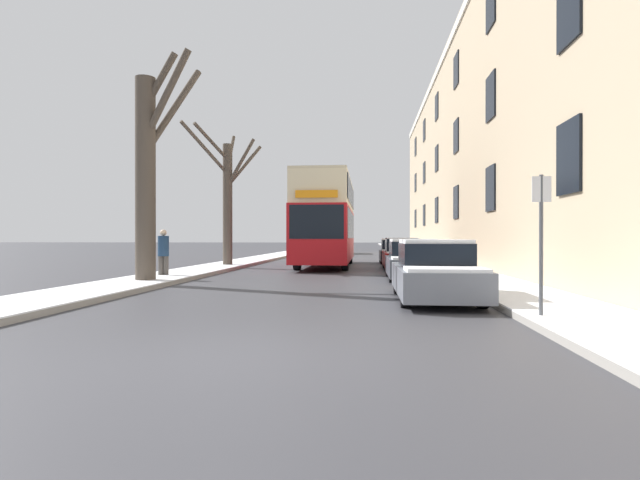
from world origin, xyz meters
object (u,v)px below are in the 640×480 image
(bare_tree_left_0, at_px, (148,170))
(parked_car_2, at_px, (401,255))
(street_sign_post, at_px, (541,239))
(parked_car_1, at_px, (412,261))
(pedestrian_left_sidewalk, at_px, (163,252))
(parked_car_3, at_px, (394,252))
(oncoming_van, at_px, (334,240))
(double_decker_bus, at_px, (327,217))
(bare_tree_left_1, at_px, (227,195))
(parked_car_0, at_px, (435,272))

(bare_tree_left_0, height_order, parked_car_2, bare_tree_left_0)
(bare_tree_left_0, xyz_separation_m, street_sign_post, (9.94, -6.46, -2.19))
(bare_tree_left_0, height_order, parked_car_1, bare_tree_left_0)
(pedestrian_left_sidewalk, relative_size, street_sign_post, 0.70)
(parked_car_3, height_order, oncoming_van, oncoming_van)
(bare_tree_left_0, distance_m, parked_car_3, 17.04)
(parked_car_1, bearing_deg, pedestrian_left_sidewalk, -174.96)
(bare_tree_left_0, relative_size, street_sign_post, 2.86)
(double_decker_bus, height_order, oncoming_van, double_decker_bus)
(bare_tree_left_1, height_order, parked_car_1, bare_tree_left_1)
(parked_car_3, bearing_deg, oncoming_van, 104.81)
(bare_tree_left_1, height_order, oncoming_van, bare_tree_left_1)
(bare_tree_left_0, height_order, parked_car_3, bare_tree_left_0)
(bare_tree_left_1, relative_size, oncoming_van, 1.31)
(parked_car_0, distance_m, parked_car_1, 6.00)
(parked_car_1, height_order, street_sign_post, street_sign_post)
(parked_car_0, distance_m, parked_car_3, 17.60)
(double_decker_bus, relative_size, parked_car_2, 2.34)
(parked_car_0, height_order, pedestrian_left_sidewalk, pedestrian_left_sidewalk)
(street_sign_post, bearing_deg, parked_car_2, 95.19)
(parked_car_0, relative_size, parked_car_1, 0.98)
(parked_car_1, relative_size, parked_car_2, 1.01)
(parked_car_0, relative_size, pedestrian_left_sidewalk, 2.50)
(oncoming_van, distance_m, pedestrian_left_sidewalk, 30.81)
(bare_tree_left_0, distance_m, parked_car_2, 12.46)
(parked_car_1, distance_m, street_sign_post, 9.41)
(pedestrian_left_sidewalk, bearing_deg, double_decker_bus, 44.27)
(parked_car_2, relative_size, pedestrian_left_sidewalk, 2.52)
(oncoming_van, relative_size, pedestrian_left_sidewalk, 2.98)
(parked_car_0, bearing_deg, parked_car_3, 90.00)
(street_sign_post, bearing_deg, double_decker_bus, 106.53)
(double_decker_bus, height_order, parked_car_1, double_decker_bus)
(pedestrian_left_sidewalk, bearing_deg, bare_tree_left_0, -94.52)
(parked_car_2, bearing_deg, parked_car_1, -90.00)
(oncoming_van, xyz_separation_m, street_sign_post, (6.16, -39.02, 0.22))
(parked_car_1, height_order, pedestrian_left_sidewalk, pedestrian_left_sidewalk)
(parked_car_2, bearing_deg, parked_car_0, -90.00)
(parked_car_3, bearing_deg, parked_car_0, -90.00)
(bare_tree_left_0, bearing_deg, parked_car_0, -20.40)
(pedestrian_left_sidewalk, bearing_deg, street_sign_post, -54.18)
(double_decker_bus, xyz_separation_m, parked_car_3, (3.73, 3.72, -1.90))
(parked_car_1, xyz_separation_m, parked_car_3, (0.00, 11.60, -0.00))
(double_decker_bus, height_order, parked_car_3, double_decker_bus)
(double_decker_bus, relative_size, pedestrian_left_sidewalk, 5.88)
(parked_car_1, height_order, oncoming_van, oncoming_van)
(bare_tree_left_1, xyz_separation_m, oncoming_van, (3.81, 23.43, -2.39))
(double_decker_bus, height_order, parked_car_0, double_decker_bus)
(bare_tree_left_1, xyz_separation_m, parked_car_1, (8.61, -6.31, -2.98))
(bare_tree_left_0, bearing_deg, oncoming_van, 83.38)
(oncoming_van, height_order, street_sign_post, street_sign_post)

